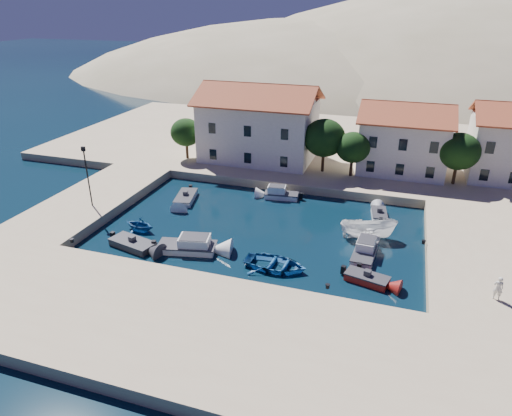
# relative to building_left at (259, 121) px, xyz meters

# --- Properties ---
(ground) EXTENTS (400.00, 400.00, 0.00)m
(ground) POSITION_rel_building_left_xyz_m (6.00, -28.00, -5.94)
(ground) COLOR black
(ground) RESTS_ON ground
(quay_south) EXTENTS (52.00, 12.00, 1.00)m
(quay_south) POSITION_rel_building_left_xyz_m (6.00, -34.00, -5.44)
(quay_south) COLOR tan
(quay_south) RESTS_ON ground
(quay_east) EXTENTS (11.00, 20.00, 1.00)m
(quay_east) POSITION_rel_building_left_xyz_m (26.50, -18.00, -5.44)
(quay_east) COLOR tan
(quay_east) RESTS_ON ground
(quay_west) EXTENTS (8.00, 20.00, 1.00)m
(quay_west) POSITION_rel_building_left_xyz_m (-13.00, -18.00, -5.44)
(quay_west) COLOR tan
(quay_west) RESTS_ON ground
(quay_north) EXTENTS (80.00, 36.00, 1.00)m
(quay_north) POSITION_rel_building_left_xyz_m (8.00, 10.00, -5.44)
(quay_north) COLOR tan
(quay_north) RESTS_ON ground
(hills) EXTENTS (254.00, 176.00, 99.00)m
(hills) POSITION_rel_building_left_xyz_m (26.64, 95.62, -29.34)
(hills) COLOR #978B66
(hills) RESTS_ON ground
(building_left) EXTENTS (14.70, 9.45, 9.70)m
(building_left) POSITION_rel_building_left_xyz_m (0.00, 0.00, 0.00)
(building_left) COLOR beige
(building_left) RESTS_ON quay_north
(building_mid) EXTENTS (10.50, 8.40, 8.30)m
(building_mid) POSITION_rel_building_left_xyz_m (18.00, 1.00, -0.71)
(building_mid) COLOR beige
(building_mid) RESTS_ON quay_north
(trees) EXTENTS (37.30, 5.30, 6.45)m
(trees) POSITION_rel_building_left_xyz_m (10.51, -2.54, -1.10)
(trees) COLOR #382314
(trees) RESTS_ON quay_north
(lamppost) EXTENTS (0.35, 0.25, 6.22)m
(lamppost) POSITION_rel_building_left_xyz_m (-11.50, -20.00, -1.18)
(lamppost) COLOR black
(lamppost) RESTS_ON quay_west
(bollards) EXTENTS (29.36, 9.56, 0.30)m
(bollards) POSITION_rel_building_left_xyz_m (8.80, -24.13, -4.79)
(bollards) COLOR black
(bollards) RESTS_ON ground
(motorboat_grey_sw) EXTENTS (4.59, 2.83, 1.25)m
(motorboat_grey_sw) POSITION_rel_building_left_xyz_m (-3.90, -24.73, -5.64)
(motorboat_grey_sw) COLOR #343338
(motorboat_grey_sw) RESTS_ON ground
(cabin_cruiser_south) EXTENTS (5.44, 3.18, 1.60)m
(cabin_cruiser_south) POSITION_rel_building_left_xyz_m (1.01, -23.82, -5.46)
(cabin_cruiser_south) COLOR white
(cabin_cruiser_south) RESTS_ON ground
(rowboat_south) EXTENTS (5.38, 3.95, 1.08)m
(rowboat_south) POSITION_rel_building_left_xyz_m (9.20, -24.23, -5.94)
(rowboat_south) COLOR #1A518F
(rowboat_south) RESTS_ON ground
(motorboat_red_se) EXTENTS (3.62, 2.25, 1.25)m
(motorboat_red_se) POSITION_rel_building_left_xyz_m (16.57, -23.92, -5.64)
(motorboat_red_se) COLOR maroon
(motorboat_red_se) RESTS_ON ground
(cabin_cruiser_east) EXTENTS (2.05, 4.48, 1.60)m
(cabin_cruiser_east) POSITION_rel_building_left_xyz_m (15.98, -20.08, -5.46)
(cabin_cruiser_east) COLOR white
(cabin_cruiser_east) RESTS_ON ground
(boat_east) EXTENTS (5.51, 3.19, 2.00)m
(boat_east) POSITION_rel_building_left_xyz_m (15.91, -16.52, -5.94)
(boat_east) COLOR white
(boat_east) RESTS_ON ground
(motorboat_white_ne) EXTENTS (1.91, 3.31, 1.25)m
(motorboat_white_ne) POSITION_rel_building_left_xyz_m (16.58, -11.62, -5.64)
(motorboat_white_ne) COLOR white
(motorboat_white_ne) RESTS_ON ground
(rowboat_west) EXTENTS (3.31, 2.94, 1.60)m
(rowboat_west) POSITION_rel_building_left_xyz_m (-4.98, -21.73, -5.94)
(rowboat_west) COLOR #1A518F
(rowboat_west) RESTS_ON ground
(motorboat_white_west) EXTENTS (2.80, 4.57, 1.25)m
(motorboat_white_west) POSITION_rel_building_left_xyz_m (-4.05, -13.73, -5.64)
(motorboat_white_west) COLOR white
(motorboat_white_west) RESTS_ON ground
(cabin_cruiser_north) EXTENTS (3.92, 2.05, 1.60)m
(cabin_cruiser_north) POSITION_rel_building_left_xyz_m (5.82, -9.92, -5.46)
(cabin_cruiser_north) COLOR white
(cabin_cruiser_north) RESTS_ON ground
(pedestrian) EXTENTS (0.68, 0.47, 1.79)m
(pedestrian) POSITION_rel_building_left_xyz_m (25.47, -24.80, -4.04)
(pedestrian) COLOR silver
(pedestrian) RESTS_ON quay_east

